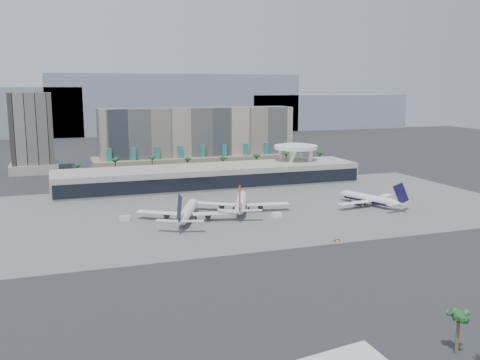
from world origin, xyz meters
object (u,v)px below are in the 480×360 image
object	(u,v)px
airliner_right	(370,199)
service_vehicle_a	(125,218)
airliner_centre	(241,203)
taxiway_sign	(337,241)
airliner_left	(187,212)
service_vehicle_b	(277,215)

from	to	relation	value
airliner_right	service_vehicle_a	size ratio (longest dim) A/B	8.68
airliner_centre	taxiway_sign	size ratio (longest dim) A/B	20.10
airliner_centre	airliner_right	size ratio (longest dim) A/B	1.14
airliner_left	airliner_right	world-z (taller)	airliner_left
taxiway_sign	service_vehicle_b	bearing A→B (deg)	92.46
airliner_left	airliner_right	bearing A→B (deg)	22.20
airliner_centre	taxiway_sign	distance (m)	59.84
airliner_centre	service_vehicle_b	size ratio (longest dim) A/B	10.83
airliner_left	taxiway_sign	size ratio (longest dim) A/B	19.96
airliner_left	service_vehicle_a	distance (m)	26.78
airliner_left	taxiway_sign	world-z (taller)	airliner_left
taxiway_sign	airliner_centre	bearing A→B (deg)	100.71
airliner_right	service_vehicle_a	world-z (taller)	airliner_right
service_vehicle_a	service_vehicle_b	world-z (taller)	service_vehicle_a
airliner_right	service_vehicle_a	bearing A→B (deg)	155.09
airliner_left	service_vehicle_b	size ratio (longest dim) A/B	10.75
airliner_centre	service_vehicle_b	xyz separation A→B (m)	(10.96, -15.55, -2.94)
service_vehicle_a	airliner_centre	bearing A→B (deg)	8.68
service_vehicle_a	taxiway_sign	bearing A→B (deg)	-30.88
airliner_right	taxiway_sign	bearing A→B (deg)	-153.06
service_vehicle_b	taxiway_sign	world-z (taller)	service_vehicle_b
airliner_left	airliner_right	distance (m)	88.74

